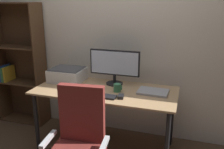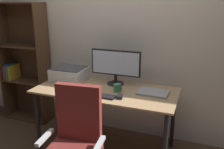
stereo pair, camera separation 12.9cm
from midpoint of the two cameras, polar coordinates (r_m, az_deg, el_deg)
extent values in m
plane|color=#4C3826|center=(3.06, -0.15, -16.60)|extent=(12.00, 12.00, 0.00)
cube|color=beige|center=(3.07, 3.36, 9.62)|extent=(6.40, 0.10, 2.60)
cube|color=tan|center=(2.72, -0.16, -3.72)|extent=(1.58, 0.71, 0.02)
cylinder|color=black|center=(2.97, -15.76, -10.40)|extent=(0.04, 0.04, 0.72)
cylinder|color=black|center=(2.48, 13.81, -16.06)|extent=(0.04, 0.04, 0.72)
cylinder|color=black|center=(3.41, -9.95, -6.29)|extent=(0.04, 0.04, 0.72)
cylinder|color=black|center=(2.99, 15.29, -10.09)|extent=(0.04, 0.04, 0.72)
cylinder|color=black|center=(2.89, 2.13, -2.11)|extent=(0.20, 0.20, 0.01)
cylinder|color=black|center=(2.88, 2.14, -1.06)|extent=(0.04, 0.04, 0.10)
cube|color=black|center=(2.82, 2.18, 2.76)|extent=(0.59, 0.03, 0.30)
cube|color=silver|center=(2.81, 2.08, 2.69)|extent=(0.56, 0.01, 0.27)
cube|color=black|center=(2.52, -0.99, -5.00)|extent=(0.29, 0.12, 0.02)
cube|color=black|center=(2.49, 3.35, -5.20)|extent=(0.07, 0.10, 0.03)
cylinder|color=#387F51|center=(2.65, 2.61, -3.14)|extent=(0.08, 0.08, 0.09)
cube|color=#387F51|center=(2.63, 3.60, -3.17)|extent=(0.02, 0.01, 0.05)
cube|color=#99999E|center=(2.65, 10.98, -4.16)|extent=(0.33, 0.24, 0.02)
cube|color=silver|center=(3.05, -8.70, 0.07)|extent=(0.40, 0.34, 0.15)
cube|color=#424244|center=(3.03, -8.77, 1.53)|extent=(0.37, 0.31, 0.01)
cube|color=white|center=(2.60, -5.97, -4.61)|extent=(0.24, 0.31, 0.00)
cube|color=maroon|center=(2.17, -6.05, -8.85)|extent=(0.41, 0.11, 0.52)
cube|color=#B7BABC|center=(2.20, -13.75, -14.07)|extent=(0.07, 0.26, 0.03)
cube|color=#B7BABC|center=(2.04, -1.22, -16.23)|extent=(0.07, 0.26, 0.03)
cube|color=#4C331E|center=(3.84, -22.72, 2.75)|extent=(0.02, 0.28, 1.67)
cube|color=#4C331E|center=(3.43, -14.50, 1.92)|extent=(0.02, 0.28, 1.67)
cube|color=#4C331E|center=(3.73, -17.56, 2.87)|extent=(0.69, 0.01, 1.67)
cube|color=#4C331E|center=(3.90, -17.68, -9.41)|extent=(0.65, 0.26, 0.02)
cube|color=#4C331E|center=(3.69, -18.48, -1.38)|extent=(0.65, 0.26, 0.02)
cube|color=#4C331E|center=(3.57, -19.23, 6.24)|extent=(0.65, 0.26, 0.02)
cube|color=#4C331E|center=(3.52, -20.17, 15.46)|extent=(0.65, 0.26, 0.02)
cube|color=#B22D28|center=(3.84, -22.03, 0.55)|extent=(0.02, 0.22, 0.19)
cube|color=#28478C|center=(3.82, -21.76, 0.73)|extent=(0.02, 0.22, 0.22)
cube|color=#337242|center=(3.80, -21.36, 0.55)|extent=(0.03, 0.22, 0.20)
cube|color=gold|center=(3.77, -20.95, 0.53)|extent=(0.03, 0.22, 0.21)
camera|label=1|loc=(0.06, -88.57, 0.44)|focal=39.14mm
camera|label=2|loc=(0.06, 91.43, -0.44)|focal=39.14mm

